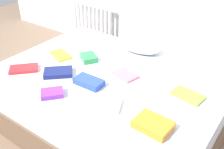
# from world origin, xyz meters

# --- Properties ---
(ground_plane) EXTENTS (8.00, 8.00, 0.00)m
(ground_plane) POSITION_xyz_m (0.00, 0.00, 0.00)
(ground_plane) COLOR #7F6651
(bed) EXTENTS (2.00, 1.50, 0.50)m
(bed) POSITION_xyz_m (0.00, 0.00, 0.25)
(bed) COLOR brown
(bed) RESTS_ON ground
(radiator) EXTENTS (0.69, 0.04, 0.53)m
(radiator) POSITION_xyz_m (-1.18, 1.20, 0.37)
(radiator) COLOR white
(radiator) RESTS_ON ground
(pillow) EXTENTS (0.46, 0.27, 0.12)m
(pillow) POSITION_xyz_m (-0.03, 0.57, 0.56)
(pillow) COLOR white
(pillow) RESTS_ON bed
(textbook_pink) EXTENTS (0.24, 0.19, 0.02)m
(textbook_pink) POSITION_xyz_m (0.13, 0.07, 0.51)
(textbook_pink) COLOR pink
(textbook_pink) RESTS_ON bed
(textbook_yellow) EXTENTS (0.28, 0.22, 0.02)m
(textbook_yellow) POSITION_xyz_m (-0.60, 0.01, 0.51)
(textbook_yellow) COLOR yellow
(textbook_yellow) RESTS_ON bed
(textbook_blue) EXTENTS (0.25, 0.14, 0.05)m
(textbook_blue) POSITION_xyz_m (-0.04, -0.22, 0.53)
(textbook_blue) COLOR #2847B7
(textbook_blue) RESTS_ON bed
(textbook_navy) EXTENTS (0.29, 0.29, 0.04)m
(textbook_navy) POSITION_xyz_m (-0.37, -0.25, 0.52)
(textbook_navy) COLOR navy
(textbook_navy) RESTS_ON bed
(textbook_orange) EXTENTS (0.25, 0.19, 0.05)m
(textbook_orange) POSITION_xyz_m (0.63, -0.37, 0.53)
(textbook_orange) COLOR orange
(textbook_orange) RESTS_ON bed
(textbook_lime) EXTENTS (0.26, 0.18, 0.02)m
(textbook_lime) POSITION_xyz_m (0.69, 0.10, 0.51)
(textbook_lime) COLOR #8CC638
(textbook_lime) RESTS_ON bed
(textbook_white) EXTENTS (0.24, 0.23, 0.02)m
(textbook_white) POSITION_xyz_m (0.26, -0.35, 0.51)
(textbook_white) COLOR white
(textbook_white) RESTS_ON bed
(textbook_purple) EXTENTS (0.21, 0.21, 0.04)m
(textbook_purple) POSITION_xyz_m (-0.18, -0.50, 0.52)
(textbook_purple) COLOR purple
(textbook_purple) RESTS_ON bed
(textbook_green) EXTENTS (0.22, 0.21, 0.05)m
(textbook_green) POSITION_xyz_m (-0.32, 0.11, 0.53)
(textbook_green) COLOR green
(textbook_green) RESTS_ON bed
(textbook_red) EXTENTS (0.27, 0.28, 0.03)m
(textbook_red) POSITION_xyz_m (-0.67, -0.38, 0.51)
(textbook_red) COLOR red
(textbook_red) RESTS_ON bed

